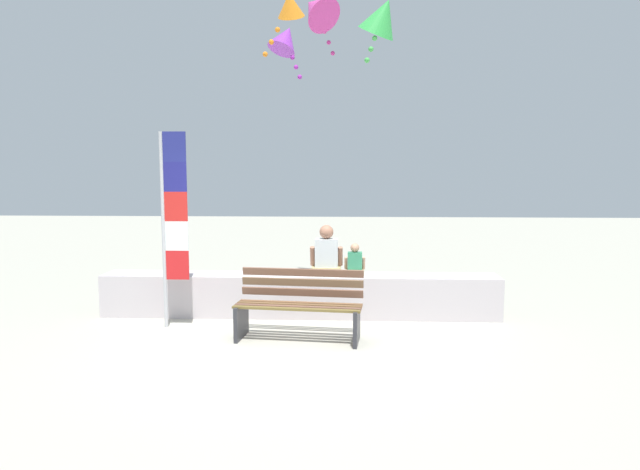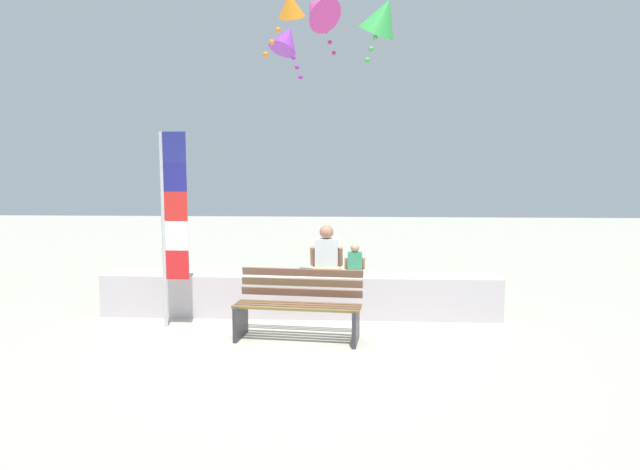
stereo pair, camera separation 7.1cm
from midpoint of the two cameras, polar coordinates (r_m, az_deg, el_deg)
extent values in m
plane|color=#AAA798|center=(7.23, -2.81, -10.94)|extent=(40.00, 40.00, 0.00)
cube|color=#C1B6BA|center=(8.46, -1.85, -6.15)|extent=(5.93, 0.57, 0.63)
cube|color=brown|center=(7.04, -2.33, -7.60)|extent=(1.63, 0.24, 0.03)
cube|color=brown|center=(7.15, -2.15, -7.38)|extent=(1.63, 0.24, 0.03)
cube|color=brown|center=(7.26, -1.98, -7.17)|extent=(1.63, 0.24, 0.03)
cube|color=brown|center=(7.37, -1.81, -6.97)|extent=(1.63, 0.24, 0.03)
cube|color=brown|center=(7.44, -1.66, -5.88)|extent=(1.63, 0.21, 0.10)
cube|color=brown|center=(7.44, -1.63, -4.86)|extent=(1.63, 0.21, 0.10)
cube|color=brown|center=(7.43, -1.60, -3.85)|extent=(1.63, 0.21, 0.10)
cube|color=#2D2D33|center=(7.44, -7.85, -8.68)|extent=(0.10, 0.53, 0.45)
cube|color=#2D2D33|center=(7.16, 3.98, -9.24)|extent=(0.10, 0.53, 0.45)
cube|color=tan|center=(8.40, 0.91, -3.63)|extent=(0.44, 0.36, 0.12)
cube|color=silver|center=(8.36, 0.91, -1.82)|extent=(0.34, 0.22, 0.42)
cylinder|color=#A06B53|center=(8.36, -0.53, -2.16)|extent=(0.07, 0.17, 0.30)
cylinder|color=#A06B53|center=(8.34, 2.34, -2.19)|extent=(0.07, 0.17, 0.30)
sphere|color=#A06B53|center=(8.32, 0.91, 0.32)|extent=(0.21, 0.21, 0.21)
cube|color=tan|center=(8.40, 3.82, -3.80)|extent=(0.28, 0.23, 0.08)
cube|color=#33875D|center=(8.37, 3.83, -2.65)|extent=(0.21, 0.14, 0.26)
cylinder|color=tan|center=(8.36, 2.92, -2.88)|extent=(0.04, 0.11, 0.19)
cylinder|color=tan|center=(8.37, 4.73, -2.89)|extent=(0.04, 0.11, 0.19)
sphere|color=tan|center=(8.34, 3.84, -1.31)|extent=(0.13, 0.13, 0.13)
cylinder|color=#B7B7BC|center=(7.95, -15.47, 0.39)|extent=(0.05, 0.05, 2.70)
cube|color=red|center=(7.95, -14.12, -2.98)|extent=(0.32, 0.02, 0.40)
cube|color=white|center=(7.90, -14.20, -0.08)|extent=(0.32, 0.02, 0.40)
cube|color=red|center=(7.86, -14.28, 2.84)|extent=(0.32, 0.02, 0.40)
cube|color=navy|center=(7.85, -14.37, 5.79)|extent=(0.32, 0.02, 0.40)
cube|color=navy|center=(7.86, -14.45, 8.74)|extent=(0.32, 0.02, 0.40)
cone|color=purple|center=(10.57, -3.26, 19.43)|extent=(0.84, 0.83, 0.63)
sphere|color=purple|center=(10.45, -2.90, 18.57)|extent=(0.08, 0.08, 0.08)
sphere|color=purple|center=(10.34, -2.53, 17.68)|extent=(0.08, 0.08, 0.08)
sphere|color=purple|center=(10.23, -2.16, 16.78)|extent=(0.08, 0.08, 0.08)
sphere|color=purple|center=(10.12, -1.79, 15.86)|extent=(0.08, 0.08, 0.08)
cone|color=orange|center=(9.20, -2.80, 22.46)|extent=(0.47, 0.58, 0.51)
sphere|color=orange|center=(9.18, -3.45, 21.34)|extent=(0.08, 0.08, 0.08)
sphere|color=orange|center=(9.15, -4.09, 20.21)|extent=(0.08, 0.08, 0.08)
sphere|color=orange|center=(9.14, -4.73, 19.07)|extent=(0.08, 0.08, 0.08)
sphere|color=orange|center=(9.12, -5.35, 17.93)|extent=(0.08, 0.08, 0.08)
cone|color=#DB3D9E|center=(10.81, -0.07, 22.12)|extent=(1.06, 1.07, 0.87)
sphere|color=#CE3189|center=(10.83, 0.36, 21.11)|extent=(0.08, 0.08, 0.08)
sphere|color=#CE3189|center=(10.84, 0.79, 20.10)|extent=(0.08, 0.08, 0.08)
sphere|color=#CE3189|center=(10.87, 1.21, 19.10)|extent=(0.08, 0.08, 0.08)
sphere|color=#CE3189|center=(10.89, 1.63, 18.10)|extent=(0.08, 0.08, 0.08)
cone|color=green|center=(9.39, 6.66, 21.31)|extent=(0.98, 0.95, 0.75)
sphere|color=green|center=(9.27, 6.28, 20.37)|extent=(0.08, 0.08, 0.08)
sphere|color=green|center=(9.15, 5.89, 19.40)|extent=(0.08, 0.08, 0.08)
sphere|color=green|center=(9.03, 5.50, 18.41)|extent=(0.08, 0.08, 0.08)
sphere|color=green|center=(8.91, 5.10, 17.39)|extent=(0.08, 0.08, 0.08)
camera|label=1|loc=(0.04, -89.75, 0.03)|focal=31.28mm
camera|label=2|loc=(0.04, 90.25, -0.03)|focal=31.28mm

